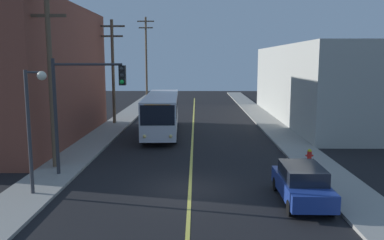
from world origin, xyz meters
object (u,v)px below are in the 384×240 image
Objects in this scene: city_bus at (162,112)px; traffic_signal_left_corner at (85,95)px; utility_pole_mid at (113,67)px; parked_car_blue at (302,183)px; fire_hydrant at (309,156)px; street_lamp_left at (33,114)px; utility_pole_far at (146,56)px; utility_pole_near at (50,70)px.

city_bus is 2.04× the size of traffic_signal_left_corner.
utility_pole_mid is at bearing 97.00° from traffic_signal_left_corner.
fire_hydrant is at bearing 71.24° from parked_car_blue.
street_lamp_left is at bearing -105.36° from city_bus.
traffic_signal_left_corner reaches higher than city_bus.
parked_car_blue is at bearing -65.31° from city_bus.
utility_pole_mid reaches higher than city_bus.
city_bus is at bearing 114.69° from parked_car_blue.
parked_car_blue is at bearing -73.92° from utility_pole_far.
city_bus is 1.25× the size of utility_pole_near.
traffic_signal_left_corner is (1.50, -37.06, -2.36)m from utility_pole_far.
street_lamp_left is at bearing -114.94° from traffic_signal_left_corner.
utility_pole_mid is at bearing 134.49° from fire_hydrant.
parked_car_blue is at bearing -59.08° from utility_pole_mid.
city_bus is at bearing 65.26° from utility_pole_near.
traffic_signal_left_corner is at bearing 65.06° from street_lamp_left.
utility_pole_near is at bearing -90.55° from utility_pole_mid.
city_bus is at bearing -42.25° from utility_pole_mid.
utility_pole_far is 14.23× the size of fire_hydrant.
utility_pole_mid is at bearing -91.63° from utility_pole_far.
utility_pole_far is 37.16m from traffic_signal_left_corner.
street_lamp_left is at bearing 176.98° from parked_car_blue.
utility_pole_near reaches higher than parked_car_blue.
parked_car_blue is (7.40, -16.10, -0.98)m from city_bus.
utility_pole_far reaches higher than traffic_signal_left_corner.
utility_pole_mid reaches higher than fire_hydrant.
utility_pole_far reaches higher than parked_car_blue.
utility_pole_mid is (0.15, 15.44, -0.08)m from utility_pole_near.
fire_hydrant is at bearing 10.65° from traffic_signal_left_corner.
city_bus is 2.22× the size of street_lamp_left.
parked_car_blue is 0.37× the size of utility_pole_far.
utility_pole_near is at bearing -114.74° from city_bus.
traffic_signal_left_corner is at bearing -102.84° from city_bus.
utility_pole_far is 37.87m from fire_hydrant.
traffic_signal_left_corner is 1.09× the size of street_lamp_left.
street_lamp_left is (0.81, -4.50, -1.78)m from utility_pole_near.
fire_hydrant is (2.03, 5.96, -0.26)m from parked_car_blue.
street_lamp_left is (-4.25, -15.48, 1.92)m from city_bus.
utility_pole_mid is 21.02m from fire_hydrant.
parked_car_blue is 14.26m from utility_pole_near.
traffic_signal_left_corner is (2.22, -1.46, -1.22)m from utility_pole_near.
city_bus reaches higher than fire_hydrant.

